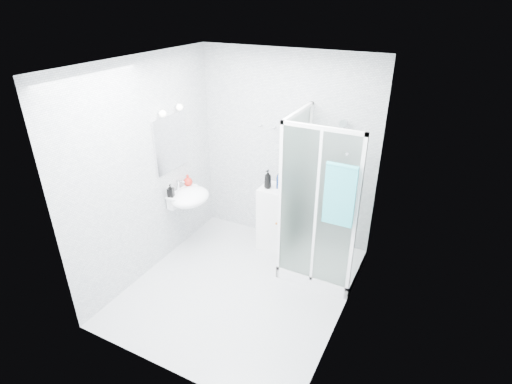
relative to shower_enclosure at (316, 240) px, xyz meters
The scene contains 12 objects.
room 1.33m from the shower_enclosure, 131.13° to the right, with size 2.40×2.60×2.60m.
shower_enclosure is the anchor object (origin of this frame).
wall_basin 1.72m from the shower_enclosure, 169.19° to the right, with size 0.46×0.56×0.35m.
mirror 2.16m from the shower_enclosure, behind, with size 0.02×0.60×0.70m, color white.
vanity_lights 2.35m from the shower_enclosure, behind, with size 0.10×0.40×0.08m.
wall_hooks 1.57m from the shower_enclosure, 151.98° to the left, with size 0.23×0.06×0.03m.
storage_cabinet 0.73m from the shower_enclosure, 159.98° to the left, with size 0.37×0.40×0.90m.
hand_towel 1.03m from the shower_enclosure, 50.62° to the right, with size 0.32×0.05×0.69m.
shampoo_bottle_a 0.98m from the shower_enclosure, 165.16° to the left, with size 0.10×0.10×0.25m, color black.
shampoo_bottle_b 0.90m from the shower_enclosure, 154.20° to the left, with size 0.12×0.12×0.26m, color navy.
soap_dispenser_orange 1.85m from the shower_enclosure, behind, with size 0.12×0.12×0.15m, color red.
soap_dispenser_black 1.92m from the shower_enclosure, 164.12° to the right, with size 0.08×0.08×0.17m, color black.
Camera 1 is at (1.89, -3.24, 3.17)m, focal length 28.00 mm.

